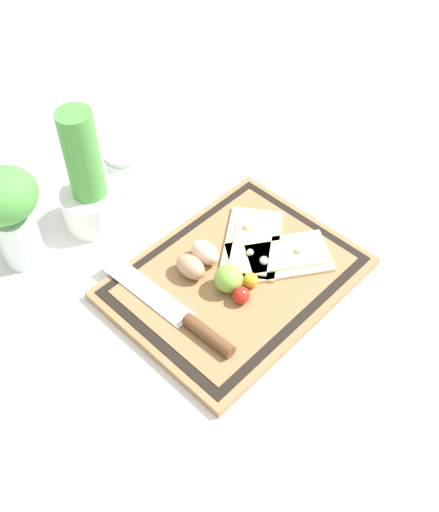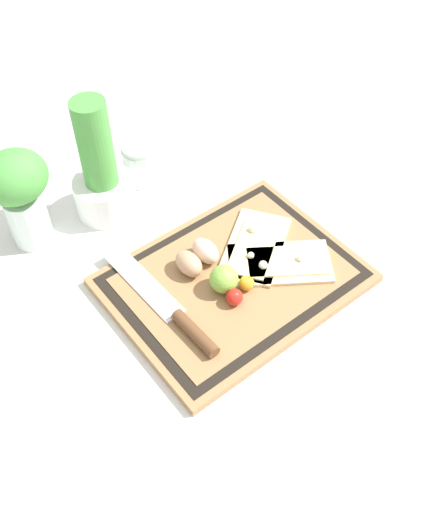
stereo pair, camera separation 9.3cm
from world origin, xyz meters
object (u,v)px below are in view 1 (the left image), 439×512
pizza_slice_near (281,257)px  sauce_jar (127,171)px  knife (187,319)px  cherry_tomato_red (241,295)px  lime (228,278)px  egg_brown (191,267)px  herb_pot (89,188)px  egg_pink (205,252)px  cherry_tomato_yellow (250,281)px  herb_glass (9,210)px  pizza_slice_far (252,243)px

pizza_slice_near → sauce_jar: size_ratio=2.37×
knife → cherry_tomato_red: 0.10m
lime → knife: bearing=-179.5°
egg_brown → herb_pot: bearing=95.7°
egg_pink → cherry_tomato_yellow: bearing=-83.7°
herb_glass → cherry_tomato_red: bearing=-62.1°
egg_pink → herb_pot: 0.25m
cherry_tomato_yellow → egg_brown: bearing=119.3°
egg_pink → cherry_tomato_red: size_ratio=2.01×
lime → herb_glass: bearing=121.0°
herb_glass → pizza_slice_far: bearing=-44.2°
lime → herb_glass: size_ratio=0.25×
pizza_slice_near → egg_brown: 0.17m
knife → sauce_jar: sauce_jar is taller
cherry_tomato_red → herb_glass: herb_glass is taller
pizza_slice_far → lime: lime is taller
herb_pot → cherry_tomato_red: bearing=-83.0°
knife → herb_pot: (0.05, 0.31, 0.06)m
knife → egg_pink: bearing=32.6°
lime → herb_pot: herb_pot is taller
egg_brown → herb_glass: herb_glass is taller
cherry_tomato_yellow → sauce_jar: sauce_jar is taller
pizza_slice_far → knife: (-0.20, -0.04, 0.00)m
lime → herb_glass: (-0.20, 0.33, 0.08)m
pizza_slice_far → egg_brown: egg_brown is taller
knife → herb_glass: herb_glass is taller
cherry_tomato_yellow → pizza_slice_far: bearing=39.5°
pizza_slice_far → herb_pot: (-0.15, 0.28, 0.06)m
pizza_slice_near → pizza_slice_far: bearing=101.1°
egg_pink → herb_glass: (-0.22, 0.26, 0.08)m
egg_pink → lime: 0.08m
cherry_tomato_yellow → herb_pot: size_ratio=0.11×
pizza_slice_near → egg_brown: egg_brown is taller
lime → herb_pot: bearing=98.7°
pizza_slice_far → herb_glass: (-0.30, 0.29, 0.10)m
egg_pink → sauce_jar: (0.05, 0.27, -0.00)m
herb_glass → herb_pot: bearing=-6.9°
herb_pot → sauce_jar: 0.13m
cherry_tomato_red → herb_glass: bearing=117.9°
sauce_jar → egg_brown: bearing=-107.6°
cherry_tomato_yellow → sauce_jar: size_ratio=0.31×
cherry_tomato_red → herb_pot: herb_pot is taller
pizza_slice_far → cherry_tomato_red: bearing=-146.1°
egg_pink → pizza_slice_near: bearing=-44.8°
lime → cherry_tomato_red: size_ratio=1.70×
lime → cherry_tomato_yellow: bearing=-40.1°
pizza_slice_near → herb_pot: size_ratio=0.82×
egg_brown → cherry_tomato_yellow: egg_brown is taller
pizza_slice_far → knife: bearing=-169.3°
lime → cherry_tomato_red: (-0.01, -0.04, -0.01)m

